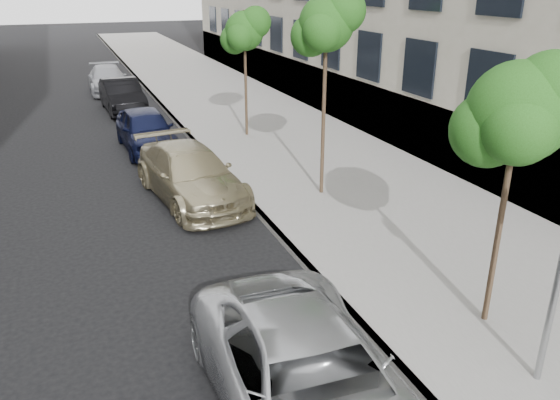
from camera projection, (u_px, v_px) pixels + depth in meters
sidewalk at (211, 90)px, 29.20m from camera, size 6.40×72.00×0.14m
curb at (152, 95)px, 28.14m from camera, size 0.15×72.00×0.14m
tree_near at (520, 112)px, 8.06m from camera, size 1.84×1.64×4.51m
tree_mid at (327, 24)px, 13.36m from camera, size 1.71×1.51×5.27m
tree_far at (245, 31)px, 19.22m from camera, size 1.71×1.51×4.60m
minivan at (310, 384)px, 7.04m from camera, size 2.57×5.20×1.42m
suv at (190, 174)px, 14.66m from camera, size 2.60×5.08×1.41m
sedan_blue at (146, 130)px, 18.97m from camera, size 1.87×4.30×1.45m
sedan_black at (122, 96)px, 24.54m from camera, size 1.75×4.47×1.45m
sedan_rear at (108, 79)px, 28.92m from camera, size 1.99×4.69×1.35m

